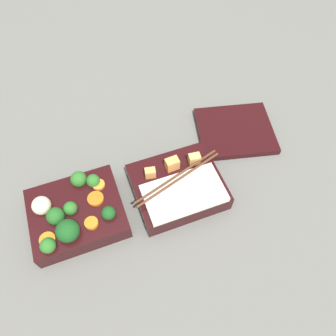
# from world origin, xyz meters

# --- Properties ---
(ground_plane) EXTENTS (3.00, 3.00, 0.00)m
(ground_plane) POSITION_xyz_m (0.00, 0.00, 0.00)
(ground_plane) COLOR slate
(bento_tray_vegetable) EXTENTS (0.17, 0.15, 0.07)m
(bento_tray_vegetable) POSITION_xyz_m (-0.09, 0.01, 0.03)
(bento_tray_vegetable) COLOR black
(bento_tray_vegetable) RESTS_ON ground_plane
(bento_tray_rice) EXTENTS (0.19, 0.15, 0.07)m
(bento_tray_rice) POSITION_xyz_m (0.11, -0.01, 0.02)
(bento_tray_rice) COLOR black
(bento_tray_rice) RESTS_ON ground_plane
(bento_lid) EXTENTS (0.20, 0.18, 0.02)m
(bento_lid) POSITION_xyz_m (0.30, 0.09, 0.01)
(bento_lid) COLOR black
(bento_lid) RESTS_ON ground_plane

